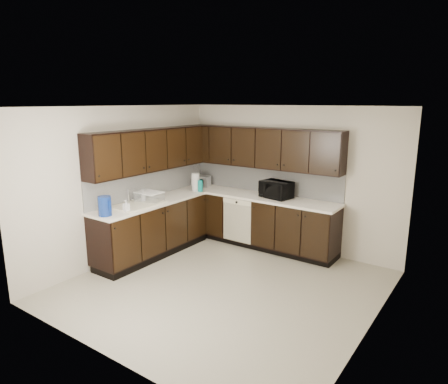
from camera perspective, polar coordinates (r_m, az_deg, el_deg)
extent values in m
plane|color=#A69F89|center=(5.83, -0.04, -13.30)|extent=(4.00, 4.00, 0.00)
plane|color=white|center=(5.23, -0.05, 12.08)|extent=(4.00, 4.00, 0.00)
cube|color=beige|center=(7.09, 9.31, 1.96)|extent=(4.00, 0.02, 2.50)
cube|color=beige|center=(6.72, -14.12, 1.14)|extent=(0.02, 4.00, 2.50)
cube|color=beige|center=(4.59, 20.89, -4.76)|extent=(0.02, 4.00, 2.50)
cube|color=beige|center=(4.00, -16.89, -7.02)|extent=(4.00, 0.02, 2.50)
cube|color=black|center=(7.25, 4.48, -4.17)|extent=(3.00, 0.60, 0.90)
cube|color=black|center=(6.91, -10.24, -5.23)|extent=(0.60, 2.20, 0.90)
cube|color=black|center=(7.40, 4.54, -7.08)|extent=(3.00, 0.54, 0.10)
cube|color=black|center=(7.02, -9.93, -8.38)|extent=(0.54, 2.20, 0.10)
cube|color=white|center=(7.13, 4.54, -0.56)|extent=(3.03, 0.63, 0.04)
cube|color=white|center=(6.78, -10.39, -1.45)|extent=(0.63, 2.23, 0.04)
cube|color=#ADACA9|center=(7.32, 5.73, 1.85)|extent=(3.00, 0.02, 0.48)
cube|color=#ADACA9|center=(7.12, -10.40, 1.40)|extent=(0.02, 2.80, 0.48)
cube|color=black|center=(7.10, 5.23, 6.34)|extent=(3.00, 0.33, 0.70)
cube|color=black|center=(6.81, -10.68, 5.89)|extent=(0.33, 2.47, 0.70)
cube|color=beige|center=(7.10, 1.90, -4.09)|extent=(0.58, 0.02, 0.78)
cube|color=beige|center=(7.01, 1.89, -1.44)|extent=(0.58, 0.03, 0.08)
cylinder|color=black|center=(6.99, 1.82, -1.47)|extent=(0.04, 0.02, 0.04)
cube|color=beige|center=(6.56, -12.14, -1.79)|extent=(0.54, 0.82, 0.03)
cube|color=beige|center=(6.45, -13.40, -2.88)|extent=(0.42, 0.34, 0.16)
cube|color=beige|center=(6.71, -10.86, -2.14)|extent=(0.42, 0.34, 0.16)
cylinder|color=silver|center=(6.69, -13.48, -0.47)|extent=(0.03, 0.03, 0.26)
cylinder|color=silver|center=(6.62, -13.24, 0.49)|extent=(0.14, 0.02, 0.02)
cylinder|color=#B2B2B7|center=(6.44, -13.42, -2.62)|extent=(0.20, 0.20, 0.10)
imported|color=black|center=(6.91, 7.44, 0.35)|extent=(0.58, 0.44, 0.29)
imported|color=gray|center=(6.20, -13.79, -1.91)|extent=(0.09, 0.09, 0.18)
imported|color=gray|center=(6.73, -11.45, -0.49)|extent=(0.11, 0.11, 0.21)
cube|color=silver|center=(7.82, -3.25, 1.57)|extent=(0.38, 0.32, 0.20)
cube|color=silver|center=(6.72, -10.61, -0.70)|extent=(0.48, 0.41, 0.16)
cylinder|color=navy|center=(6.04, -16.67, -1.94)|extent=(0.20, 0.20, 0.29)
cylinder|color=#0B827E|center=(7.36, -3.41, 0.88)|extent=(0.11, 0.11, 0.21)
cylinder|color=silver|center=(7.42, -4.08, 1.43)|extent=(0.17, 0.17, 0.33)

